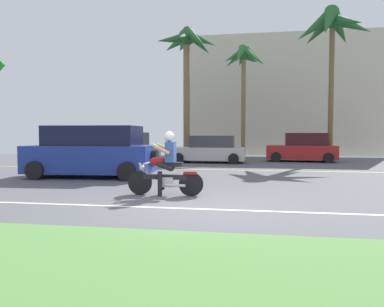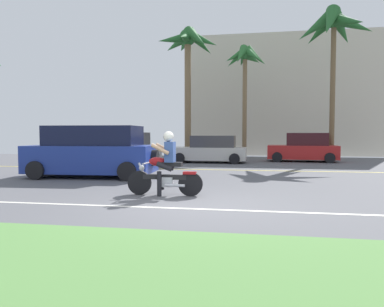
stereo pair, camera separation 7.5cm
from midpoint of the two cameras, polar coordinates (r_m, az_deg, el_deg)
name	(u,v)px [view 1 (the left image)]	position (r m, az deg, el deg)	size (l,w,h in m)	color
ground	(209,187)	(10.79, 2.43, -5.32)	(56.00, 30.00, 0.04)	#545459
grass_median	(128,281)	(4.03, -10.64, -19.16)	(56.00, 3.80, 0.06)	#548442
lane_line_near	(190,209)	(7.61, -0.59, -8.68)	(50.40, 0.12, 0.01)	silver
lane_line_far	(222,170)	(15.79, 4.66, -2.58)	(50.40, 0.12, 0.01)	yellow
motorcyclist	(166,168)	(9.16, -4.38, -2.36)	(1.95, 0.63, 1.63)	black
suv_nearby	(93,152)	(13.62, -15.55, 0.22)	(4.75, 2.44, 1.85)	navy
parked_car_0	(121,148)	(21.33, -11.23, 0.89)	(4.50, 1.94, 1.65)	silver
parked_car_1	(209,150)	(19.86, 2.61, 0.57)	(4.08, 1.91, 1.47)	beige
parked_car_2	(302,148)	(21.53, 16.91, 0.80)	(3.96, 2.17, 1.63)	#AD1E1E
palm_tree_0	(187,47)	(23.54, -0.90, 16.39)	(3.94, 4.00, 8.28)	brown
palm_tree_1	(244,63)	(24.11, 8.07, 13.93)	(2.90, 3.01, 7.22)	brown
palm_tree_2	(333,31)	(23.32, 21.22, 17.59)	(4.40, 4.07, 8.82)	brown
motorcyclist_distant	(136,155)	(17.12, -8.97, -0.27)	(0.92, 1.41, 1.35)	black
building_far	(283,97)	(28.83, 14.09, 8.61)	(14.10, 4.00, 8.79)	beige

